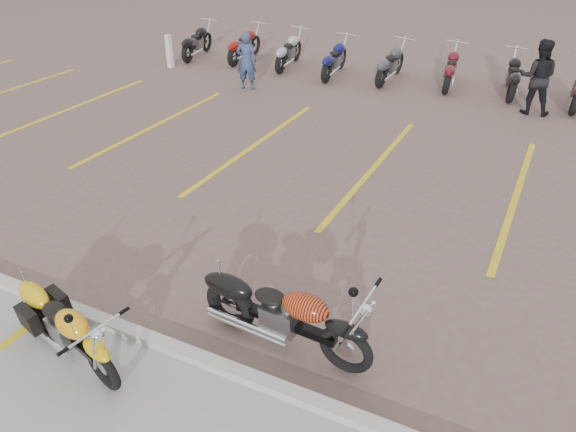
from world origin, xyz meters
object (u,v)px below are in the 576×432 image
bollard (169,51)px  person_a (247,61)px  yellow_cruiser (69,327)px  flame_cruiser (282,315)px  person_b (538,77)px

bollard → person_a: bearing=-14.9°
yellow_cruiser → flame_cruiser: bearing=46.1°
flame_cruiser → person_b: size_ratio=1.24×
yellow_cruiser → bollard: 12.83m
flame_cruiser → person_a: person_a is taller
person_b → bollard: person_b is taller
flame_cruiser → bollard: bearing=136.4°
yellow_cruiser → person_a: (-3.47, 10.00, 0.37)m
flame_cruiser → bollard: size_ratio=2.24×
flame_cruiser → person_a: (-5.60, 8.77, 0.32)m
flame_cruiser → person_b: bearing=84.1°
person_a → flame_cruiser: bearing=107.9°
person_b → person_a: bearing=7.0°
yellow_cruiser → flame_cruiser: size_ratio=0.87×
yellow_cruiser → bollard: bearing=137.7°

